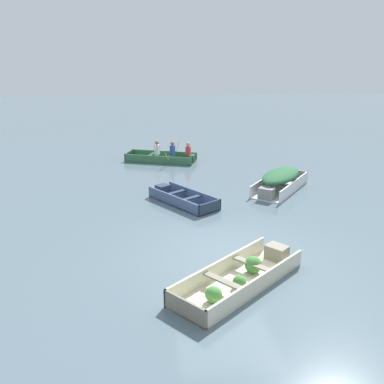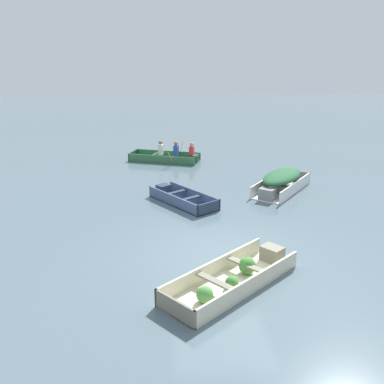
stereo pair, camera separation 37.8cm
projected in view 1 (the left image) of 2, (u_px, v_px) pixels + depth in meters
ground_plane at (227, 253)px, 10.43m from camera, size 80.00×80.00×0.00m
dinghy_cream_foreground at (242, 276)px, 9.04m from camera, size 3.21×2.97×0.42m
skiff_white_near_moored at (280, 179)px, 15.04m from camera, size 2.63×2.94×0.72m
skiff_slate_blue_mid_moored at (181, 198)px, 13.93m from camera, size 2.21×2.61×0.36m
rowboat_green_with_crew at (166, 157)px, 19.15m from camera, size 3.27×2.32×0.91m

